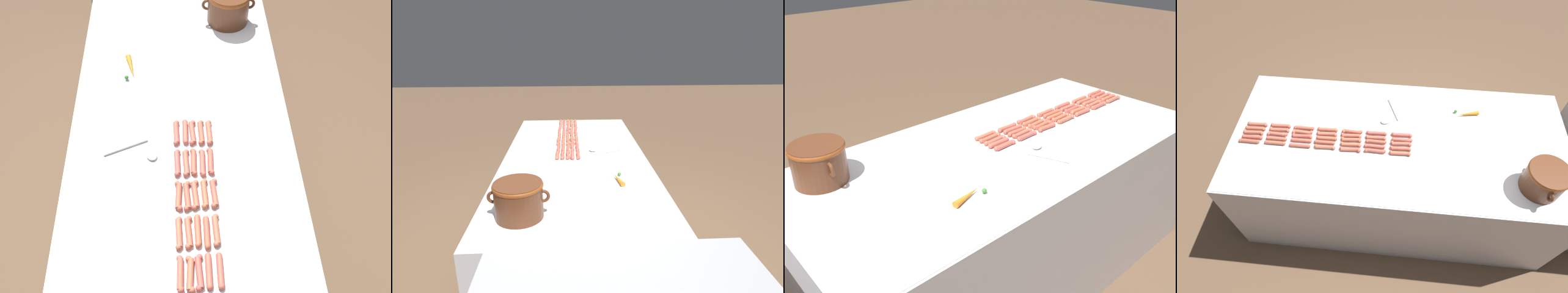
{
  "view_description": "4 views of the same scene",
  "coord_description": "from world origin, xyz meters",
  "views": [
    {
      "loc": [
        0.02,
        -1.26,
        2.5
      ],
      "look_at": [
        0.07,
        -0.09,
        0.92
      ],
      "focal_mm": 38.86,
      "sensor_mm": 36.0,
      "label": 1
    },
    {
      "loc": [
        0.04,
        2.41,
        1.76
      ],
      "look_at": [
        -0.11,
        -0.19,
        0.89
      ],
      "focal_mm": 30.48,
      "sensor_mm": 36.0,
      "label": 2
    },
    {
      "loc": [
        -1.47,
        1.49,
        1.93
      ],
      "look_at": [
        -0.02,
        0.19,
        0.95
      ],
      "focal_mm": 39.71,
      "sensor_mm": 36.0,
      "label": 3
    },
    {
      "loc": [
        1.39,
        -0.05,
        2.67
      ],
      "look_at": [
        0.11,
        -0.18,
        0.91
      ],
      "focal_mm": 29.68,
      "sensor_mm": 36.0,
      "label": 4
    }
  ],
  "objects": [
    {
      "name": "carrot",
      "position": [
        -0.27,
        0.48,
        0.9
      ],
      "size": [
        0.07,
        0.18,
        0.03
      ],
      "color": "orange",
      "rests_on": "griddle_counter"
    },
    {
      "name": "hot_dog_17",
      "position": [
        0.06,
        -0.5,
        0.89
      ],
      "size": [
        0.03,
        0.15,
        0.03
      ],
      "color": "#BD593E",
      "rests_on": "griddle_counter"
    },
    {
      "name": "hot_dog_28",
      "position": [
        0.13,
        -1.03,
        0.89
      ],
      "size": [
        0.03,
        0.15,
        0.03
      ],
      "color": "#B5533E",
      "rests_on": "griddle_counter"
    },
    {
      "name": "hot_dog_18",
      "position": [
        0.05,
        -0.33,
        0.89
      ],
      "size": [
        0.04,
        0.15,
        0.03
      ],
      "color": "#B75841",
      "rests_on": "griddle_counter"
    },
    {
      "name": "hot_dog_3",
      "position": [
        -0.02,
        -0.51,
        0.89
      ],
      "size": [
        0.03,
        0.15,
        0.03
      ],
      "color": "#B45A42",
      "rests_on": "griddle_counter"
    },
    {
      "name": "hot_dog_25",
      "position": [
        0.1,
        -0.33,
        0.89
      ],
      "size": [
        0.03,
        0.15,
        0.03
      ],
      "color": "#B85B3F",
      "rests_on": "griddle_counter"
    },
    {
      "name": "hot_dog_14",
      "position": [
        0.06,
        -1.03,
        0.89
      ],
      "size": [
        0.03,
        0.15,
        0.03
      ],
      "color": "#B75C43",
      "rests_on": "griddle_counter"
    },
    {
      "name": "hot_dog_27",
      "position": [
        0.1,
        0.01,
        0.89
      ],
      "size": [
        0.03,
        0.15,
        0.03
      ],
      "color": "#B4553E",
      "rests_on": "griddle_counter"
    },
    {
      "name": "hot_dog_29",
      "position": [
        0.13,
        -0.85,
        0.89
      ],
      "size": [
        0.03,
        0.15,
        0.03
      ],
      "color": "#B25A40",
      "rests_on": "griddle_counter"
    },
    {
      "name": "hot_dog_30",
      "position": [
        0.14,
        -0.68,
        0.89
      ],
      "size": [
        0.03,
        0.15,
        0.03
      ],
      "color": "#B75545",
      "rests_on": "griddle_counter"
    },
    {
      "name": "hot_dog_6",
      "position": [
        -0.02,
        0.01,
        0.89
      ],
      "size": [
        0.03,
        0.15,
        0.03
      ],
      "color": "#BD5245",
      "rests_on": "griddle_counter"
    },
    {
      "name": "hot_dog_33",
      "position": [
        0.13,
        -0.16,
        0.89
      ],
      "size": [
        0.03,
        0.15,
        0.03
      ],
      "color": "#B3513F",
      "rests_on": "griddle_counter"
    },
    {
      "name": "hot_dog_15",
      "position": [
        0.05,
        -0.86,
        0.89
      ],
      "size": [
        0.03,
        0.15,
        0.03
      ],
      "color": "#B85846",
      "rests_on": "griddle_counter"
    },
    {
      "name": "hot_dog_5",
      "position": [
        -0.02,
        -0.16,
        0.89
      ],
      "size": [
        0.03,
        0.15,
        0.03
      ],
      "color": "#B15046",
      "rests_on": "griddle_counter"
    },
    {
      "name": "hot_dog_8",
      "position": [
        0.02,
        -0.85,
        0.89
      ],
      "size": [
        0.03,
        0.15,
        0.03
      ],
      "color": "#B55C44",
      "rests_on": "griddle_counter"
    },
    {
      "name": "hot_dog_9",
      "position": [
        0.02,
        -0.69,
        0.89
      ],
      "size": [
        0.04,
        0.15,
        0.03
      ],
      "color": "#BE5D43",
      "rests_on": "griddle_counter"
    },
    {
      "name": "hot_dog_10",
      "position": [
        0.02,
        -0.51,
        0.89
      ],
      "size": [
        0.03,
        0.15,
        0.03
      ],
      "color": "#BD5A42",
      "rests_on": "griddle_counter"
    },
    {
      "name": "hot_dog_24",
      "position": [
        0.09,
        -0.51,
        0.89
      ],
      "size": [
        0.03,
        0.15,
        0.03
      ],
      "color": "#B0523E",
      "rests_on": "griddle_counter"
    },
    {
      "name": "hot_dog_19",
      "position": [
        0.05,
        -0.16,
        0.89
      ],
      "size": [
        0.03,
        0.15,
        0.03
      ],
      "color": "#B2523E",
      "rests_on": "griddle_counter"
    },
    {
      "name": "hot_dog_12",
      "position": [
        0.02,
        -0.17,
        0.89
      ],
      "size": [
        0.03,
        0.15,
        0.03
      ],
      "color": "#B35845",
      "rests_on": "griddle_counter"
    },
    {
      "name": "hot_dog_4",
      "position": [
        -0.02,
        -0.34,
        0.89
      ],
      "size": [
        0.03,
        0.15,
        0.03
      ],
      "color": "#B3523F",
      "rests_on": "griddle_counter"
    },
    {
      "name": "hot_dog_21",
      "position": [
        0.1,
        -1.02,
        0.89
      ],
      "size": [
        0.03,
        0.15,
        0.03
      ],
      "color": "#B85042",
      "rests_on": "griddle_counter"
    },
    {
      "name": "hot_dog_1",
      "position": [
        -0.02,
        -0.85,
        0.89
      ],
      "size": [
        0.03,
        0.15,
        0.03
      ],
      "color": "#BA5544",
      "rests_on": "griddle_counter"
    },
    {
      "name": "hot_dog_34",
      "position": [
        0.14,
        0.01,
        0.89
      ],
      "size": [
        0.03,
        0.15,
        0.03
      ],
      "color": "#B85943",
      "rests_on": "griddle_counter"
    },
    {
      "name": "hot_dog_26",
      "position": [
        0.09,
        -0.17,
        0.89
      ],
      "size": [
        0.03,
        0.15,
        0.03
      ],
      "color": "#B75346",
      "rests_on": "griddle_counter"
    },
    {
      "name": "hot_dog_22",
      "position": [
        0.09,
        -0.85,
        0.89
      ],
      "size": [
        0.03,
        0.15,
        0.03
      ],
      "color": "#BC5846",
      "rests_on": "griddle_counter"
    },
    {
      "name": "griddle_counter",
      "position": [
        0.0,
        0.0,
        0.44
      ],
      "size": [
        1.08,
        2.36,
        0.88
      ],
      "color": "#BCBCC1",
      "rests_on": "ground_plane"
    },
    {
      "name": "hot_dog_23",
      "position": [
        0.09,
        -0.68,
        0.89
      ],
      "size": [
        0.03,
        0.15,
        0.03
      ],
      "color": "#BA5745",
      "rests_on": "griddle_counter"
    },
    {
      "name": "hot_dog_11",
      "position": [
        0.02,
        -0.34,
        0.89
      ],
      "size": [
        0.04,
        0.15,
        0.03
      ],
      "color": "#B95340",
      "rests_on": "griddle_counter"
    },
    {
      "name": "hot_dog_7",
      "position": [
        0.02,
        -1.03,
        0.89
      ],
      "size": [
        0.03,
        0.15,
        0.03
      ],
      "color": "#BD5B42",
      "rests_on": "griddle_counter"
    },
    {
      "name": "hot_dog_20",
      "position": [
        0.05,
        0.01,
        0.89
      ],
      "size": [
        0.04,
        0.15,
        0.03
      ],
      "color": "#B45646",
      "rests_on": "griddle_counter"
    },
    {
      "name": "hot_dog_0",
      "position": [
        -0.02,
        -1.02,
        0.89
      ],
      "size": [
        0.03,
        0.15,
        0.03
      ],
      "color": "#B05A46",
      "rests_on": "griddle_counter"
    },
    {
      "name": "bean_pot",
      "position": [
        0.3,
        0.89,
        0.99
      ],
      "size": [
        0.32,
        0.26,
        0.19
      ],
      "color": "#562D19",
      "rests_on": "griddle_counter"
    },
    {
      "name": "serving_spoon",
      "position": [
        -0.18,
        -0.09,
        0.89
      ],
      "size": [
        0.26,
        0.14,
        0.02
      ],
      "color": "#B7B7BC",
      "rests_on": "griddle_counter"
    },
    {
      "name": "hot_dog_13",
      "position": [
        0.02,
        0.02,
        0.89
      ],
      "size": [
        0.03,
        0.15,
        0.03
      ],
      "color": "#BC5644",
      "rests_on": "griddle_counter"
    },
    {
      "name": "hot_dog_31",
      "position": [
        0.13,
        -0.51,
        0.89
      ],
      "size": [
        0.03,
        0.15,
        0.03
      ],
      "color": "#B85C43",
      "rests_on": "griddle_counter"
    },
    {
      "name": "hot_dog_2",
      "position": [
        -0.02,
        -0.68,
        0.89
      ],
      "size": [
        0.03,
        0.15,
        0.03
      ],
      "color": "#B35542",
      "rests_on": "griddle_counter"
    },
    {
      "name": "hot_dog_32",
      "position": [
        0.14,
        -0.33,
        0.89
      ],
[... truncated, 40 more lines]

